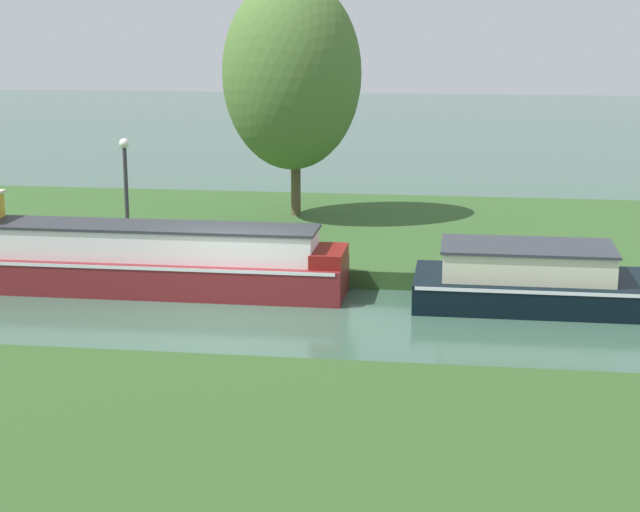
% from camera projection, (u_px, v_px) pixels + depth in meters
% --- Properties ---
extents(ground_plane, '(120.00, 120.00, 0.00)m').
position_uv_depth(ground_plane, '(232.00, 309.00, 21.22)').
color(ground_plane, '#385A47').
extents(riverbank_far, '(72.00, 10.00, 0.40)m').
position_uv_depth(riverbank_far, '(290.00, 231.00, 27.93)').
color(riverbank_far, '#315526').
rests_on(riverbank_far, ground_plane).
extents(riverbank_near, '(72.00, 10.00, 0.40)m').
position_uv_depth(riverbank_near, '(67.00, 499.00, 12.50)').
color(riverbank_near, '#2F4F21').
rests_on(riverbank_near, ground_plane).
extents(black_barge, '(5.50, 2.32, 1.27)m').
position_uv_depth(black_barge, '(541.00, 281.00, 21.41)').
color(black_barge, black).
rests_on(black_barge, ground_plane).
extents(maroon_narrowboat, '(10.59, 1.71, 2.07)m').
position_uv_depth(maroon_narrowboat, '(112.00, 259.00, 22.63)').
color(maroon_narrowboat, maroon).
rests_on(maroon_narrowboat, ground_plane).
extents(willow_tree_left, '(3.73, 3.66, 6.51)m').
position_uv_depth(willow_tree_left, '(292.00, 74.00, 27.74)').
color(willow_tree_left, brown).
rests_on(willow_tree_left, riverbank_far).
extents(lamp_post, '(0.24, 0.24, 2.59)m').
position_uv_depth(lamp_post, '(126.00, 177.00, 25.06)').
color(lamp_post, '#333338').
rests_on(lamp_post, riverbank_far).
extents(mooring_post_near, '(0.18, 0.18, 0.57)m').
position_uv_depth(mooring_post_near, '(590.00, 258.00, 22.71)').
color(mooring_post_near, '#4C352A').
rests_on(mooring_post_near, riverbank_far).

